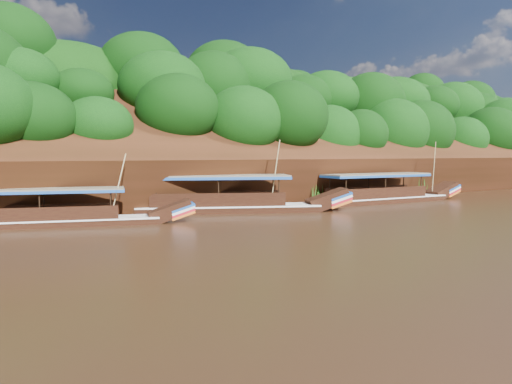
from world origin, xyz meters
TOP-DOWN VIEW (x-y plane):
  - ground at (0.00, 0.00)m, footprint 160.00×160.00m
  - riverbank at (-0.01, 22.73)m, footprint 120.00×30.06m
  - boat_0 at (13.35, 6.81)m, footprint 15.50×3.14m
  - boat_1 at (-1.39, 7.69)m, footprint 14.89×8.41m
  - boat_2 at (-13.23, 7.40)m, footprint 13.70×5.96m
  - reeds at (-3.02, 9.47)m, footprint 50.68×2.50m

SIDE VIEW (x-z plane):
  - ground at x=0.00m, z-range 0.00..0.00m
  - boat_2 at x=-13.23m, z-range -1.80..2.79m
  - boat_0 at x=13.35m, z-range -2.28..3.41m
  - boat_1 at x=-1.39m, z-range -2.22..3.42m
  - reeds at x=-3.02m, z-range -0.15..1.93m
  - riverbank at x=-0.01m, z-range -7.81..11.59m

